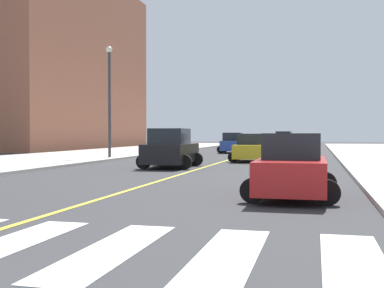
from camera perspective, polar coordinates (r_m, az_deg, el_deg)
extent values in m
cube|color=silver|center=(8.89, -19.99, -10.58)|extent=(0.90, 4.00, 0.01)
cube|color=silver|center=(8.05, -9.05, -11.76)|extent=(0.90, 4.00, 0.01)
cube|color=silver|center=(7.55, 3.95, -12.63)|extent=(0.90, 4.00, 0.01)
cube|color=silver|center=(7.46, 18.06, -12.85)|extent=(0.90, 4.00, 0.01)
cube|color=yellow|center=(43.64, 6.29, -1.16)|extent=(0.16, 80.00, 0.01)
cube|color=#93553E|center=(65.89, -16.56, 8.84)|extent=(16.00, 32.00, 21.22)
cube|color=#2D479E|center=(46.48, 4.68, -0.17)|extent=(2.08, 4.28, 0.90)
cube|color=#1E2328|center=(46.22, 4.64, 0.83)|extent=(1.69, 2.17, 0.76)
cylinder|color=black|center=(47.68, 6.03, -0.56)|extent=(0.69, 0.25, 0.68)
cylinder|color=black|center=(47.91, 3.71, -0.54)|extent=(0.69, 0.25, 0.68)
cylinder|color=black|center=(45.09, 5.71, -0.66)|extent=(0.69, 0.25, 0.68)
cylinder|color=black|center=(45.33, 3.26, -0.64)|extent=(0.69, 0.25, 0.68)
cube|color=slate|center=(62.24, 10.37, 0.22)|extent=(2.26, 4.69, 0.99)
cube|color=#1E2328|center=(62.50, 10.40, 1.04)|extent=(1.84, 2.37, 0.83)
cylinder|color=black|center=(60.94, 9.24, -0.15)|extent=(0.75, 0.27, 0.75)
cylinder|color=black|center=(60.72, 11.24, -0.16)|extent=(0.75, 0.27, 0.75)
cylinder|color=black|center=(63.78, 9.55, -0.09)|extent=(0.75, 0.27, 0.75)
cylinder|color=black|center=(63.57, 11.46, -0.10)|extent=(0.75, 0.27, 0.75)
cube|color=gold|center=(32.39, 6.61, -0.83)|extent=(1.93, 4.06, 0.86)
cube|color=#1E2328|center=(32.61, 6.65, 0.54)|extent=(1.58, 2.05, 0.73)
cylinder|color=black|center=(31.28, 4.69, -1.51)|extent=(0.66, 0.23, 0.65)
cylinder|color=black|center=(31.09, 8.08, -1.54)|extent=(0.66, 0.23, 0.65)
cylinder|color=black|center=(33.74, 5.25, -1.31)|extent=(0.66, 0.23, 0.65)
cylinder|color=black|center=(33.57, 8.39, -1.33)|extent=(0.66, 0.23, 0.65)
cube|color=red|center=(14.27, 11.27, -3.42)|extent=(1.84, 4.06, 0.87)
cube|color=#1E2328|center=(14.47, 11.33, -0.25)|extent=(1.55, 2.03, 0.73)
cylinder|color=black|center=(13.13, 6.91, -5.28)|extent=(0.66, 0.21, 0.66)
cylinder|color=black|center=(13.04, 15.14, -5.36)|extent=(0.66, 0.21, 0.66)
cylinder|color=black|center=(15.62, 8.04, -4.24)|extent=(0.66, 0.21, 0.66)
cylinder|color=black|center=(15.54, 14.95, -4.30)|extent=(0.66, 0.21, 0.66)
cube|color=black|center=(26.61, -2.41, -1.05)|extent=(2.23, 4.69, 0.99)
cube|color=#1E2328|center=(26.32, -2.56, 0.86)|extent=(1.83, 2.36, 0.84)
cylinder|color=black|center=(27.78, 0.47, -1.75)|extent=(0.76, 0.27, 0.75)
cylinder|color=black|center=(28.29, -3.77, -1.70)|extent=(0.76, 0.27, 0.75)
cylinder|color=black|center=(24.98, -0.86, -2.08)|extent=(0.76, 0.27, 0.75)
cylinder|color=black|center=(25.55, -5.53, -2.01)|extent=(0.76, 0.27, 0.75)
cylinder|color=#38383D|center=(35.47, -9.38, 4.45)|extent=(0.20, 0.20, 7.35)
sphere|color=silver|center=(35.89, -9.40, 10.56)|extent=(0.44, 0.44, 0.44)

